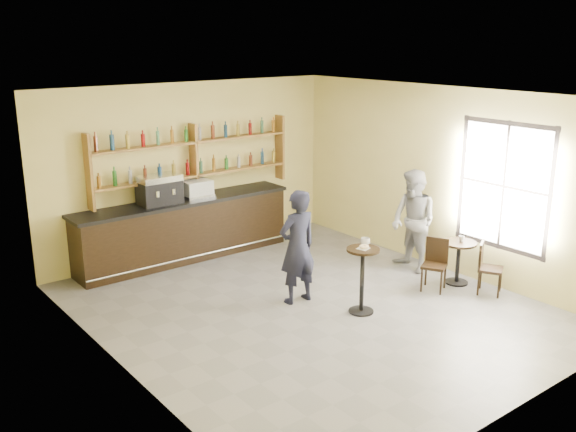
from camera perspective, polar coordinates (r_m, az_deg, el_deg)
floor at (r=9.89m, az=1.96°, el=-8.19°), size 7.00×7.00×0.00m
ceiling at (r=9.07m, az=2.16°, el=10.60°), size 7.00×7.00×0.00m
wall_back at (r=12.16m, az=-8.63°, el=4.18°), size 7.00×0.00×7.00m
wall_front at (r=7.17m, az=20.42°, el=-5.02°), size 7.00×0.00×7.00m
wall_left at (r=7.84m, az=-15.00°, el=-2.76°), size 0.00×7.00×7.00m
wall_right at (r=11.46m, az=13.64°, el=3.19°), size 0.00×7.00×7.00m
window_pane at (r=10.75m, az=18.63°, el=2.52°), size 0.00×2.00×2.00m
window_frame at (r=10.75m, az=18.62°, el=2.52°), size 0.04×1.70×2.10m
shelf_unit at (r=12.01m, az=-8.37°, el=5.07°), size 4.00×0.26×1.40m
liquor_bottles at (r=11.98m, az=-8.40°, el=5.86°), size 3.68×0.10×1.00m
bar_counter at (r=11.94m, az=-9.19°, el=-1.19°), size 4.18×0.82×1.13m
espresso_machine at (r=11.52m, az=-11.37°, el=2.32°), size 0.73×0.48×0.52m
pastry_case at (r=11.89m, az=-8.14°, el=2.40°), size 0.56×0.46×0.32m
pedestal_table at (r=9.62m, az=6.60°, el=-5.73°), size 0.65×0.65×1.01m
napkin at (r=9.45m, az=6.70°, el=-2.88°), size 0.20×0.20×0.00m
donut at (r=9.44m, az=6.79°, el=-2.73°), size 0.19×0.19×0.05m
cup_pedestal at (r=9.59m, az=6.88°, el=-2.26°), size 0.16×0.16×0.11m
man_main at (r=9.81m, az=0.84°, el=-2.76°), size 0.67×0.45×1.79m
cafe_table at (r=11.07m, az=14.86°, el=-4.02°), size 0.72×0.72×0.73m
cup_cafe at (r=10.98m, az=15.17°, el=-1.95°), size 0.13×0.13×0.09m
chair_west at (r=10.66m, az=12.86°, el=-4.30°), size 0.50×0.50×0.85m
chair_south at (r=10.76m, az=17.58°, el=-4.47°), size 0.50×0.50×0.85m
patron_second at (r=11.33m, az=11.09°, el=-0.46°), size 0.80×0.97×1.80m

